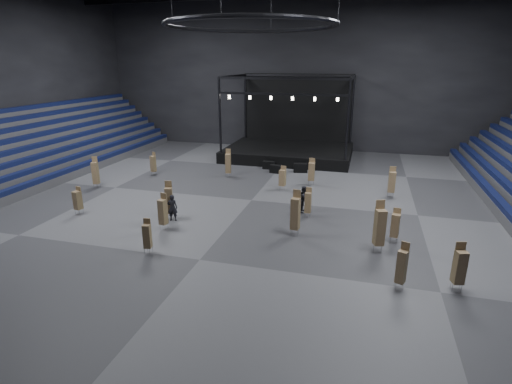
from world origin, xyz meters
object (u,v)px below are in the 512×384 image
(chair_stack_5, at_px, (380,226))
(stage, at_px, (290,144))
(flight_case_mid, at_px, (276,169))
(chair_stack_2, at_px, (228,163))
(chair_stack_8, at_px, (147,236))
(chair_stack_9, at_px, (95,172))
(chair_stack_6, at_px, (395,225))
(chair_stack_15, at_px, (78,200))
(chair_stack_14, at_px, (308,202))
(chair_stack_3, at_px, (169,200))
(chair_stack_13, at_px, (402,266))
(chair_stack_0, at_px, (392,181))
(flight_case_left, at_px, (269,165))
(crew_member, at_px, (304,199))
(chair_stack_1, at_px, (283,177))
(chair_stack_12, at_px, (295,213))
(chair_stack_4, at_px, (163,211))
(chair_stack_10, at_px, (312,171))
(man_center, at_px, (172,208))
(flight_case_right, at_px, (300,168))
(chair_stack_7, at_px, (459,266))
(chair_stack_11, at_px, (153,163))

(chair_stack_5, bearing_deg, stage, 92.29)
(flight_case_mid, relative_size, chair_stack_2, 0.44)
(chair_stack_8, bearing_deg, chair_stack_9, 124.53)
(chair_stack_6, distance_m, chair_stack_15, 21.82)
(chair_stack_8, height_order, chair_stack_14, chair_stack_14)
(chair_stack_3, bearing_deg, chair_stack_6, -21.33)
(chair_stack_8, height_order, chair_stack_13, chair_stack_13)
(chair_stack_0, height_order, chair_stack_15, chair_stack_0)
(flight_case_left, distance_m, crew_member, 12.58)
(chair_stack_9, bearing_deg, crew_member, -19.16)
(chair_stack_1, height_order, chair_stack_12, chair_stack_12)
(chair_stack_9, distance_m, chair_stack_12, 19.27)
(chair_stack_8, distance_m, chair_stack_12, 9.08)
(chair_stack_0, xyz_separation_m, chair_stack_4, (-14.71, -10.95, -0.06))
(chair_stack_1, xyz_separation_m, chair_stack_14, (3.03, -5.68, -0.01))
(chair_stack_10, relative_size, chair_stack_13, 1.00)
(chair_stack_0, xyz_separation_m, chair_stack_15, (-21.96, -10.10, -0.22))
(stage, height_order, chair_stack_4, stage)
(chair_stack_1, distance_m, man_center, 10.63)
(flight_case_mid, distance_m, chair_stack_13, 21.93)
(stage, relative_size, chair_stack_3, 5.14)
(flight_case_right, height_order, chair_stack_1, chair_stack_1)
(chair_stack_10, bearing_deg, crew_member, -89.45)
(chair_stack_4, height_order, crew_member, chair_stack_4)
(chair_stack_2, bearing_deg, chair_stack_1, -35.59)
(chair_stack_1, height_order, chair_stack_8, chair_stack_1)
(chair_stack_2, relative_size, man_center, 1.44)
(stage, bearing_deg, crew_member, -75.90)
(flight_case_right, xyz_separation_m, chair_stack_9, (-16.37, -9.94, 0.96))
(flight_case_mid, distance_m, chair_stack_6, 17.34)
(chair_stack_4, height_order, chair_stack_10, chair_stack_4)
(chair_stack_1, xyz_separation_m, chair_stack_10, (2.18, 2.14, 0.16))
(chair_stack_13, bearing_deg, crew_member, 147.35)
(chair_stack_3, bearing_deg, stage, 56.57)
(chair_stack_3, bearing_deg, chair_stack_8, -97.96)
(chair_stack_0, height_order, chair_stack_7, chair_stack_0)
(chair_stack_15, relative_size, man_center, 1.09)
(chair_stack_13, relative_size, man_center, 1.29)
(flight_case_right, height_order, chair_stack_13, chair_stack_13)
(chair_stack_9, relative_size, chair_stack_13, 1.14)
(chair_stack_2, distance_m, chair_stack_3, 11.25)
(flight_case_left, relative_size, crew_member, 0.61)
(crew_member, bearing_deg, chair_stack_8, 146.17)
(chair_stack_6, distance_m, chair_stack_12, 6.07)
(chair_stack_1, xyz_separation_m, chair_stack_9, (-15.83, -3.72, 0.27))
(man_center, distance_m, crew_member, 9.49)
(chair_stack_9, distance_m, chair_stack_11, 5.78)
(chair_stack_3, distance_m, chair_stack_7, 18.32)
(chair_stack_0, relative_size, chair_stack_14, 1.17)
(chair_stack_2, distance_m, chair_stack_9, 11.85)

